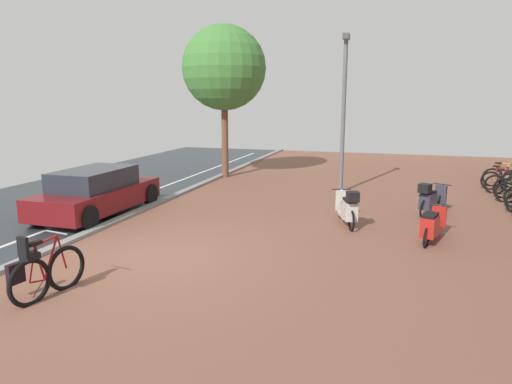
% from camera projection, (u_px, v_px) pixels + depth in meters
% --- Properties ---
extents(ground, '(21.00, 40.00, 0.13)m').
position_uv_depth(ground, '(224.00, 266.00, 8.89)').
color(ground, '#2B3338').
extents(bicycle_foreground, '(0.78, 1.48, 1.15)m').
position_uv_depth(bicycle_foreground, '(44.00, 272.00, 7.41)').
color(bicycle_foreground, black).
rests_on(bicycle_foreground, ground).
extents(bicycle_rack_08, '(1.28, 0.47, 0.94)m').
position_uv_depth(bicycle_rack_08, '(505.00, 185.00, 15.41)').
color(bicycle_rack_08, black).
rests_on(bicycle_rack_08, ground).
extents(bicycle_rack_09, '(1.26, 0.48, 0.94)m').
position_uv_depth(bicycle_rack_09, '(500.00, 181.00, 16.10)').
color(bicycle_rack_09, black).
rests_on(bicycle_rack_09, ground).
extents(bicycle_rack_10, '(1.35, 0.48, 0.97)m').
position_uv_depth(bicycle_rack_10, '(503.00, 178.00, 16.71)').
color(bicycle_rack_10, black).
rests_on(bicycle_rack_10, ground).
extents(scooter_near, '(0.75, 1.72, 0.73)m').
position_uv_depth(scooter_near, '(432.00, 226.00, 10.26)').
color(scooter_near, black).
rests_on(scooter_near, ground).
extents(scooter_mid, '(0.95, 1.58, 0.97)m').
position_uv_depth(scooter_mid, '(431.00, 200.00, 12.60)').
color(scooter_mid, black).
rests_on(scooter_mid, ground).
extents(scooter_far, '(0.83, 1.73, 1.00)m').
position_uv_depth(scooter_far, '(348.00, 208.00, 11.55)').
color(scooter_far, black).
rests_on(scooter_far, ground).
extents(parked_car_near, '(1.79, 4.01, 1.28)m').
position_uv_depth(parked_car_near, '(96.00, 192.00, 12.73)').
color(parked_car_near, maroon).
rests_on(parked_car_near, ground).
extents(lamp_post, '(0.20, 0.52, 5.23)m').
position_uv_depth(lamp_post, '(344.00, 106.00, 15.30)').
color(lamp_post, slate).
rests_on(lamp_post, ground).
extents(street_tree, '(3.32, 3.32, 6.02)m').
position_uv_depth(street_tree, '(224.00, 68.00, 18.07)').
color(street_tree, brown).
rests_on(street_tree, ground).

